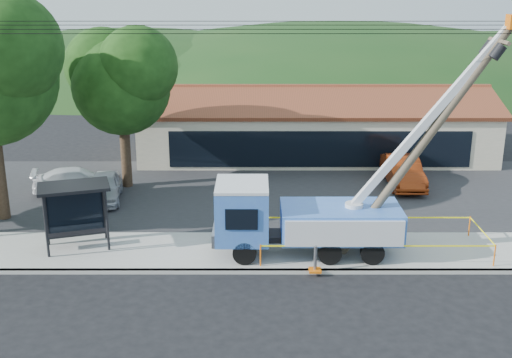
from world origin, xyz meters
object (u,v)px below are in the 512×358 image
object	(u,v)px
bus_shelter	(75,200)
car_red	(402,187)
leaning_pole	(432,132)
car_white	(78,194)
car_silver	(105,202)
utility_truck	(303,215)

from	to	relation	value
bus_shelter	car_red	world-z (taller)	bus_shelter
car_red	bus_shelter	bearing A→B (deg)	-151.65
leaning_pole	car_white	world-z (taller)	leaning_pole
car_silver	car_red	size ratio (longest dim) A/B	0.84
car_silver	leaning_pole	bearing A→B (deg)	-32.29
bus_shelter	car_red	distance (m)	18.17
car_red	car_silver	bearing A→B (deg)	-171.12
utility_truck	car_red	size ratio (longest dim) A/B	2.41
utility_truck	car_silver	distance (m)	12.10
bus_shelter	car_red	xyz separation A→B (m)	(15.86, 8.58, -2.21)
utility_truck	car_silver	size ratio (longest dim) A/B	2.86
bus_shelter	car_white	xyz separation A→B (m)	(-2.00, 7.37, -2.21)
utility_truck	car_white	xyz separation A→B (m)	(-11.63, 8.12, -1.83)
car_silver	utility_truck	bearing A→B (deg)	-42.29
car_white	leaning_pole	bearing A→B (deg)	-129.39
utility_truck	car_red	bearing A→B (deg)	56.22
leaning_pole	bus_shelter	world-z (taller)	leaning_pole
bus_shelter	car_white	distance (m)	7.95
utility_truck	car_white	size ratio (longest dim) A/B	2.57
leaning_pole	bus_shelter	xyz separation A→B (m)	(-14.66, 0.78, -3.17)
car_white	utility_truck	bearing A→B (deg)	-138.26
utility_truck	car_white	distance (m)	14.30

